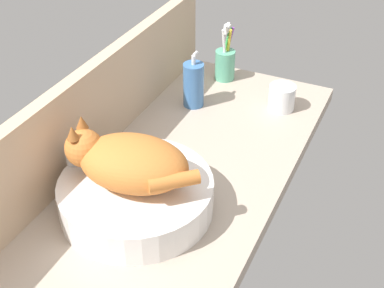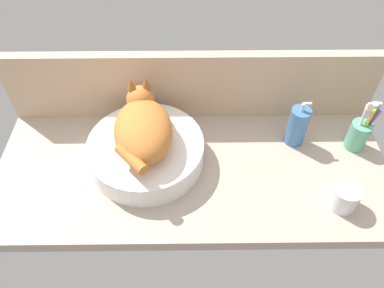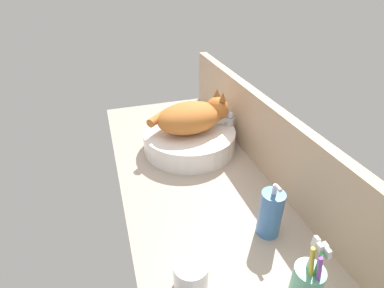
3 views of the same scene
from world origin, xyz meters
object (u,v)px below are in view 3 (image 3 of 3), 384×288
sink_basin (189,139)px  water_glass (191,277)px  faucet (227,126)px  soap_dispenser (270,213)px  toothbrush_cup (307,283)px  cat (192,116)px

sink_basin → water_glass: sink_basin is taller
sink_basin → water_glass: (56.80, -17.14, -0.70)cm
faucet → sink_basin: bearing=-90.5°
soap_dispenser → toothbrush_cup: toothbrush_cup is taller
toothbrush_cup → soap_dispenser: bearing=173.2°
toothbrush_cup → sink_basin: bearing=-175.5°
faucet → soap_dispenser: (47.61, -7.95, -0.37)cm
sink_basin → faucet: bearing=89.5°
soap_dispenser → water_glass: size_ratio=2.14×
soap_dispenser → toothbrush_cup: size_ratio=0.91×
soap_dispenser → water_glass: soap_dispenser is taller
cat → faucet: 15.65cm
sink_basin → soap_dispenser: (47.73, 7.66, 2.95)cm
soap_dispenser → cat: bearing=-172.5°
cat → toothbrush_cup: bearing=3.4°
cat → water_glass: cat is taller
sink_basin → faucet: (0.13, 15.60, 3.31)cm
sink_basin → water_glass: 59.34cm
faucet → toothbrush_cup: 67.76cm
sink_basin → toothbrush_cup: toothbrush_cup is taller
sink_basin → water_glass: bearing=-16.8°
faucet → water_glass: bearing=-30.0°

